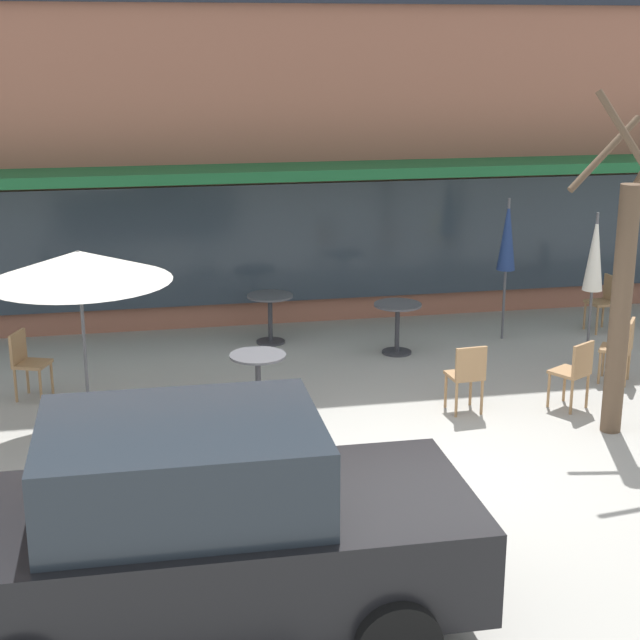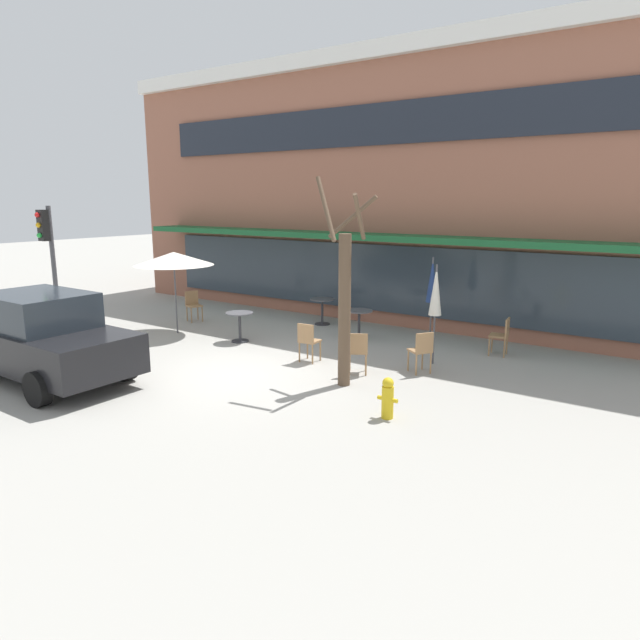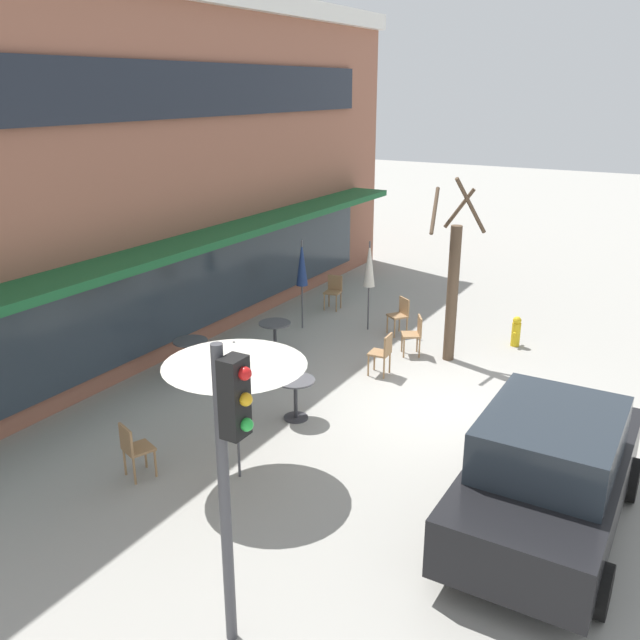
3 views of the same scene
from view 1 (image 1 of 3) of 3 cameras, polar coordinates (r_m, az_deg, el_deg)
name	(u,v)px [view 1 (image 1 of 3)]	position (r m, az deg, el deg)	size (l,w,h in m)	color
ground_plane	(435,471)	(10.77, 6.74, -8.73)	(80.00, 80.00, 0.00)	#9E9B93
building_facade	(284,73)	(19.51, -2.11, 14.16)	(19.29, 9.10, 7.72)	#935B47
cafe_table_near_wall	(397,320)	(14.46, 4.53, 0.02)	(0.70, 0.70, 0.76)	#333338
cafe_table_streetside	(258,373)	(12.15, -3.63, -3.11)	(0.70, 0.70, 0.76)	#333338
cafe_table_by_tree	(270,310)	(14.94, -2.92, 0.57)	(0.70, 0.70, 0.76)	#333338
patio_umbrella_green_folded	(507,236)	(15.15, 10.85, 4.84)	(0.28, 0.28, 2.20)	#4C4C51
patio_umbrella_cream_folded	(595,253)	(14.16, 15.70, 3.76)	(0.28, 0.28, 2.20)	#4C4C51
patio_umbrella_corner_open	(79,266)	(11.41, -13.85, 3.06)	(2.10, 2.10, 2.20)	#4C4C51
cafe_chair_0	(26,360)	(13.15, -16.71, -2.22)	(0.52, 0.52, 0.89)	#9E754C
cafe_chair_1	(467,373)	(12.23, 8.55, -3.07)	(0.43, 0.43, 0.89)	#9E754C
cafe_chair_2	(622,346)	(13.78, 17.16, -1.43)	(0.56, 0.56, 0.89)	#9E754C
cafe_chair_3	(606,299)	(16.19, 16.28, 1.19)	(0.45, 0.45, 0.89)	#9E754C
cafe_chair_4	(575,369)	(12.63, 14.60, -2.80)	(0.55, 0.55, 0.89)	#9E754C
parked_sedan	(198,528)	(7.73, -7.09, -11.93)	(4.21, 2.04, 1.76)	black
street_tree	(621,293)	(11.74, 17.12, 1.49)	(0.98, 1.21, 3.99)	brown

